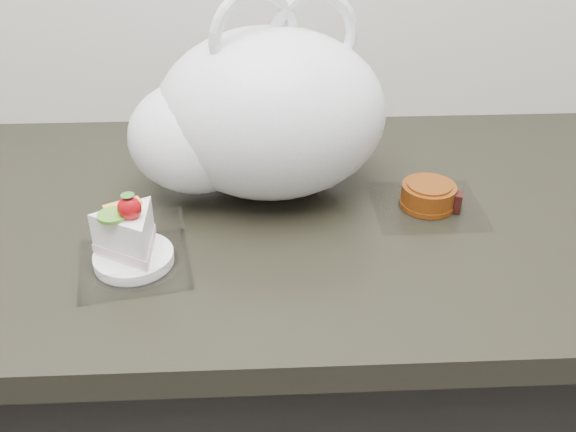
% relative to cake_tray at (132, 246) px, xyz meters
% --- Properties ---
extents(counter, '(2.04, 0.64, 0.90)m').
position_rel_cake_tray_xyz_m(counter, '(0.08, 0.13, -0.48)').
color(counter, black).
rests_on(counter, ground).
extents(cake_tray, '(0.16, 0.16, 0.11)m').
position_rel_cake_tray_xyz_m(cake_tray, '(0.00, 0.00, 0.00)').
color(cake_tray, white).
rests_on(cake_tray, counter).
extents(mooncake_wrap, '(0.16, 0.15, 0.04)m').
position_rel_cake_tray_xyz_m(mooncake_wrap, '(0.40, 0.12, -0.01)').
color(mooncake_wrap, white).
rests_on(mooncake_wrap, counter).
extents(plastic_bag, '(0.42, 0.34, 0.30)m').
position_rel_cake_tray_xyz_m(plastic_bag, '(0.16, 0.18, 0.09)').
color(plastic_bag, white).
rests_on(plastic_bag, counter).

